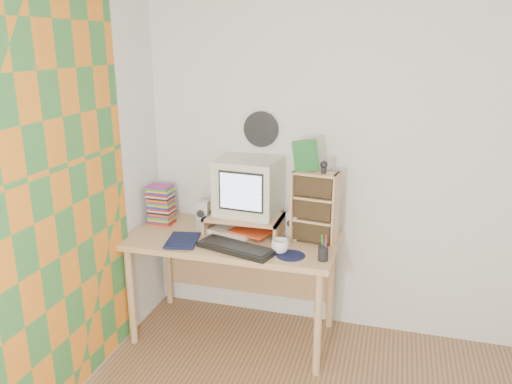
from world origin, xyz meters
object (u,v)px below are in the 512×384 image
Objects in this scene: crt_monitor at (248,187)px; mug at (280,246)px; cd_rack at (315,207)px; keyboard at (236,248)px; dvd_stack at (161,207)px; diary at (168,238)px; desk at (236,251)px.

crt_monitor reaches higher than mug.
crt_monitor reaches higher than cd_rack.
keyboard is at bearing -138.83° from cd_rack.
dvd_stack is 0.39m from diary.
crt_monitor is 0.80× the size of keyboard.
desk is 5.82× the size of dvd_stack.
crt_monitor is 1.68× the size of diary.
desk is 3.47× the size of crt_monitor.
desk is 0.47m from mug.
crt_monitor is 0.49m from cd_rack.
mug is (0.28, 0.04, 0.03)m from keyboard.
cd_rack is at bearing 1.06° from desk.
diary is at bearing -178.02° from mug.
dvd_stack is (-0.68, 0.34, 0.10)m from keyboard.
keyboard is at bearing -170.91° from mug.
mug is at bearing -41.37° from crt_monitor.
dvd_stack is at bearing -174.26° from cd_rack.
diary is (-0.38, -0.26, 0.16)m from desk.
cd_rack reaches higher than desk.
diary is at bearing -55.72° from dvd_stack.
cd_rack reaches higher than mug.
crt_monitor is 0.85× the size of cd_rack.
desk is 0.46m from crt_monitor.
keyboard is 0.58m from cd_rack.
mug is at bearing 25.41° from keyboard.
mug is at bearing -8.99° from diary.
desk is at bearing 124.67° from keyboard.
mug is (0.37, -0.24, 0.18)m from desk.
dvd_stack is at bearing 162.99° from mug.
diary is (-0.92, -0.27, -0.21)m from cd_rack.
mug reaches higher than diary.
keyboard is 4.57× the size of mug.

